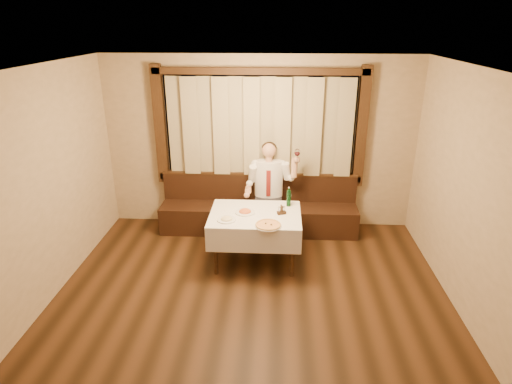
# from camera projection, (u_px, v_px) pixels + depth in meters

# --- Properties ---
(room) EXTENTS (5.01, 6.01, 2.81)m
(room) POSITION_uv_depth(u_px,v_px,m) (252.00, 182.00, 5.01)
(room) COLOR black
(room) RESTS_ON ground
(banquette) EXTENTS (3.20, 0.61, 0.94)m
(banquette) POSITION_uv_depth(u_px,v_px,m) (259.00, 212.00, 7.08)
(banquette) COLOR black
(banquette) RESTS_ON ground
(dining_table) EXTENTS (1.27, 0.97, 0.76)m
(dining_table) POSITION_uv_depth(u_px,v_px,m) (255.00, 220.00, 6.00)
(dining_table) COLOR black
(dining_table) RESTS_ON ground
(pizza) EXTENTS (0.36, 0.36, 0.04)m
(pizza) POSITION_uv_depth(u_px,v_px,m) (268.00, 225.00, 5.60)
(pizza) COLOR white
(pizza) RESTS_ON dining_table
(pasta_red) EXTENTS (0.28, 0.28, 0.09)m
(pasta_red) POSITION_uv_depth(u_px,v_px,m) (245.00, 210.00, 5.97)
(pasta_red) COLOR white
(pasta_red) RESTS_ON dining_table
(pasta_cream) EXTENTS (0.26, 0.26, 0.09)m
(pasta_cream) POSITION_uv_depth(u_px,v_px,m) (227.00, 218.00, 5.75)
(pasta_cream) COLOR white
(pasta_cream) RESTS_ON dining_table
(green_bottle) EXTENTS (0.06, 0.06, 0.29)m
(green_bottle) POSITION_uv_depth(u_px,v_px,m) (289.00, 198.00, 6.16)
(green_bottle) COLOR #104B1A
(green_bottle) RESTS_ON dining_table
(table_wine_glass) EXTENTS (0.07, 0.07, 0.18)m
(table_wine_glass) POSITION_uv_depth(u_px,v_px,m) (289.00, 196.00, 6.22)
(table_wine_glass) COLOR white
(table_wine_glass) RESTS_ON dining_table
(cruet_caddy) EXTENTS (0.13, 0.10, 0.13)m
(cruet_caddy) POSITION_uv_depth(u_px,v_px,m) (282.00, 211.00, 5.93)
(cruet_caddy) COLOR black
(cruet_caddy) RESTS_ON dining_table
(seated_man) EXTENTS (0.85, 0.63, 1.50)m
(seated_man) POSITION_uv_depth(u_px,v_px,m) (269.00, 183.00, 6.78)
(seated_man) COLOR black
(seated_man) RESTS_ON ground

